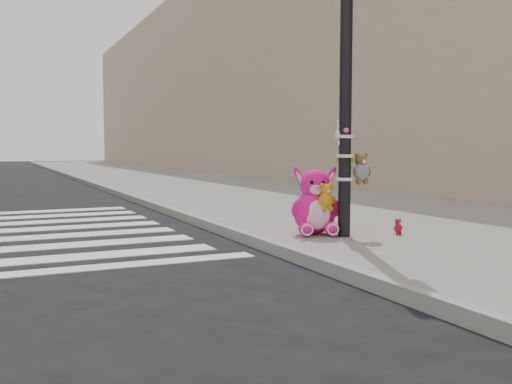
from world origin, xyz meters
name	(u,v)px	position (x,y,z in m)	size (l,w,h in m)	color
ground	(202,303)	(0.00, 0.00, 0.00)	(120.00, 120.00, 0.00)	black
sidewalk_near	(252,192)	(5.00, 10.00, 0.07)	(7.00, 80.00, 0.14)	slate
curb_edge	(128,197)	(1.55, 10.00, 0.07)	(0.12, 80.00, 0.15)	gray
bld_near	(270,70)	(10.50, 20.00, 5.00)	(5.00, 60.00, 10.00)	tan
signal_pole	(346,112)	(2.62, 1.82, 1.76)	(0.69, 0.50, 4.00)	black
pink_bunny	(315,206)	(2.36, 2.13, 0.52)	(0.75, 0.82, 0.93)	#F21488
red_teddy	(398,227)	(3.34, 1.62, 0.25)	(0.15, 0.10, 0.21)	red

